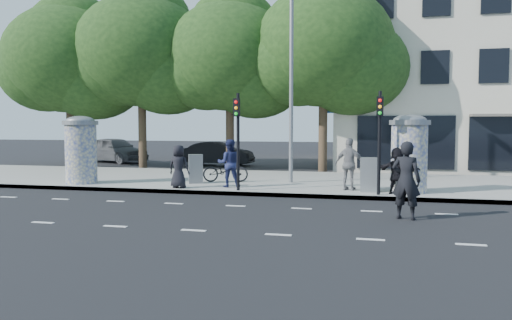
% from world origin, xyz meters
% --- Properties ---
extents(ground, '(120.00, 120.00, 0.00)m').
position_xyz_m(ground, '(0.00, 0.00, 0.00)').
color(ground, black).
rests_on(ground, ground).
extents(sidewalk, '(40.00, 8.00, 0.15)m').
position_xyz_m(sidewalk, '(0.00, 7.50, 0.07)').
color(sidewalk, gray).
rests_on(sidewalk, ground).
extents(curb, '(40.00, 0.10, 0.16)m').
position_xyz_m(curb, '(0.00, 3.55, 0.07)').
color(curb, slate).
rests_on(curb, ground).
extents(lane_dash_near, '(32.00, 0.12, 0.01)m').
position_xyz_m(lane_dash_near, '(0.00, -2.20, 0.00)').
color(lane_dash_near, silver).
rests_on(lane_dash_near, ground).
extents(lane_dash_far, '(32.00, 0.12, 0.01)m').
position_xyz_m(lane_dash_far, '(0.00, 1.40, 0.00)').
color(lane_dash_far, silver).
rests_on(lane_dash_far, ground).
extents(ad_column_left, '(1.36, 1.36, 2.65)m').
position_xyz_m(ad_column_left, '(-7.20, 4.50, 1.54)').
color(ad_column_left, beige).
rests_on(ad_column_left, sidewalk).
extents(ad_column_right, '(1.36, 1.36, 2.65)m').
position_xyz_m(ad_column_right, '(5.20, 4.70, 1.54)').
color(ad_column_right, beige).
rests_on(ad_column_right, sidewalk).
extents(traffic_pole_near, '(0.22, 0.31, 3.40)m').
position_xyz_m(traffic_pole_near, '(-0.60, 3.79, 2.23)').
color(traffic_pole_near, black).
rests_on(traffic_pole_near, sidewalk).
extents(traffic_pole_far, '(0.22, 0.31, 3.40)m').
position_xyz_m(traffic_pole_far, '(4.20, 3.79, 2.23)').
color(traffic_pole_far, black).
rests_on(traffic_pole_far, sidewalk).
extents(street_lamp, '(0.25, 0.93, 8.00)m').
position_xyz_m(street_lamp, '(0.80, 6.63, 4.79)').
color(street_lamp, slate).
rests_on(street_lamp, sidewalk).
extents(tree_far_left, '(7.20, 7.20, 9.26)m').
position_xyz_m(tree_far_left, '(-13.00, 12.50, 6.19)').
color(tree_far_left, '#38281C').
rests_on(tree_far_left, ground).
extents(tree_mid_left, '(7.20, 7.20, 9.57)m').
position_xyz_m(tree_mid_left, '(-8.50, 12.50, 6.50)').
color(tree_mid_left, '#38281C').
rests_on(tree_mid_left, ground).
extents(tree_near_left, '(6.80, 6.80, 8.97)m').
position_xyz_m(tree_near_left, '(-3.50, 12.70, 6.06)').
color(tree_near_left, '#38281C').
rests_on(tree_near_left, ground).
extents(tree_center, '(7.00, 7.00, 9.30)m').
position_xyz_m(tree_center, '(1.50, 12.30, 6.31)').
color(tree_center, '#38281C').
rests_on(tree_center, ground).
extents(building, '(20.30, 15.85, 12.00)m').
position_xyz_m(building, '(12.00, 19.99, 5.99)').
color(building, beige).
rests_on(building, ground).
extents(ped_a, '(0.80, 0.55, 1.58)m').
position_xyz_m(ped_a, '(-2.88, 3.96, 0.94)').
color(ped_a, black).
rests_on(ped_a, sidewalk).
extents(ped_c, '(1.01, 0.88, 1.77)m').
position_xyz_m(ped_c, '(-1.18, 4.69, 1.03)').
color(ped_c, '#1F254E').
rests_on(ped_c, sidewalk).
extents(ped_e, '(1.22, 0.93, 1.84)m').
position_xyz_m(ped_e, '(3.21, 4.75, 1.07)').
color(ped_e, gray).
rests_on(ped_e, sidewalk).
extents(ped_f, '(1.54, 0.98, 1.56)m').
position_xyz_m(ped_f, '(4.80, 4.21, 0.93)').
color(ped_f, black).
rests_on(ped_f, sidewalk).
extents(man_road, '(0.85, 0.69, 2.03)m').
position_xyz_m(man_road, '(4.86, 0.40, 1.02)').
color(man_road, black).
rests_on(man_road, ground).
extents(bicycle, '(1.07, 1.92, 0.96)m').
position_xyz_m(bicycle, '(-1.80, 6.25, 0.63)').
color(bicycle, black).
rests_on(bicycle, sidewalk).
extents(cabinet_left, '(0.66, 0.58, 1.14)m').
position_xyz_m(cabinet_left, '(-2.81, 5.54, 0.72)').
color(cabinet_left, slate).
rests_on(cabinet_left, sidewalk).
extents(cabinet_right, '(0.59, 0.45, 1.18)m').
position_xyz_m(cabinet_right, '(3.86, 4.53, 0.74)').
color(cabinet_right, gray).
rests_on(cabinet_right, sidewalk).
extents(car_left, '(3.73, 5.29, 1.67)m').
position_xyz_m(car_left, '(-12.49, 16.61, 0.84)').
color(car_left, '#54575C').
rests_on(car_left, ground).
extents(car_mid, '(1.56, 4.35, 1.43)m').
position_xyz_m(car_mid, '(-5.22, 15.87, 0.71)').
color(car_mid, black).
rests_on(car_mid, ground).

